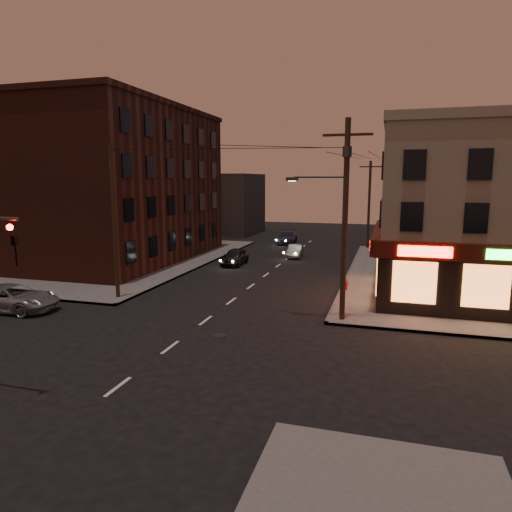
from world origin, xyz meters
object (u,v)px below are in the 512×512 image
at_px(sedan_far, 288,237).
at_px(fire_hydrant, 346,284).
at_px(sedan_mid, 295,251).
at_px(suv_cross, 12,298).
at_px(sedan_near, 235,257).

distance_m(sedan_far, fire_hydrant, 23.13).
xyz_separation_m(sedan_mid, sedan_far, (-2.71, 9.00, 0.10)).
relative_size(suv_cross, fire_hydrant, 7.37).
bearing_deg(suv_cross, sedan_near, -27.03).
distance_m(suv_cross, sedan_far, 32.30).
height_order(sedan_near, sedan_far, sedan_near).
height_order(suv_cross, sedan_near, suv_cross).
xyz_separation_m(sedan_mid, fire_hydrant, (5.90, -12.46, -0.06)).
xyz_separation_m(sedan_near, fire_hydrant, (10.11, -7.20, -0.16)).
xyz_separation_m(sedan_far, fire_hydrant, (8.61, -21.47, -0.16)).
height_order(suv_cross, sedan_far, suv_cross).
distance_m(suv_cross, sedan_near, 18.33).
height_order(suv_cross, sedan_mid, suv_cross).
relative_size(suv_cross, sedan_far, 1.08).
bearing_deg(fire_hydrant, sedan_mid, 115.33).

